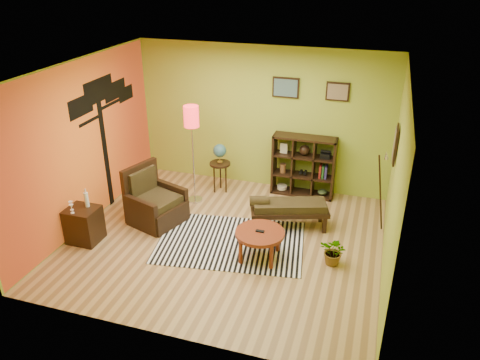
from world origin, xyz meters
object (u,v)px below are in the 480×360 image
(cube_shelf, at_px, (304,166))
(bench, at_px, (287,208))
(floor_lamp, at_px, (192,125))
(side_cabinet, at_px, (84,224))
(potted_plant, at_px, (334,254))
(globe_table, at_px, (220,156))
(armchair, at_px, (154,205))
(coffee_table, at_px, (260,235))

(cube_shelf, relative_size, bench, 0.86)
(floor_lamp, xyz_separation_m, cube_shelf, (1.92, 0.88, -0.92))
(side_cabinet, distance_m, potted_plant, 4.03)
(floor_lamp, bearing_deg, potted_plant, -24.62)
(floor_lamp, height_order, globe_table, floor_lamp)
(cube_shelf, bearing_deg, side_cabinet, -138.95)
(bench, bearing_deg, armchair, -168.79)
(coffee_table, height_order, floor_lamp, floor_lamp)
(globe_table, relative_size, cube_shelf, 0.83)
(globe_table, distance_m, bench, 1.87)
(coffee_table, distance_m, potted_plant, 1.16)
(cube_shelf, bearing_deg, armchair, -142.48)
(floor_lamp, bearing_deg, globe_table, 57.97)
(side_cabinet, height_order, globe_table, globe_table)
(side_cabinet, height_order, bench, side_cabinet)
(armchair, xyz_separation_m, globe_table, (0.72, 1.42, 0.45))
(coffee_table, bearing_deg, side_cabinet, -172.35)
(floor_lamp, xyz_separation_m, potted_plant, (2.80, -1.28, -1.34))
(globe_table, height_order, bench, globe_table)
(cube_shelf, height_order, potted_plant, cube_shelf)
(floor_lamp, relative_size, potted_plant, 4.14)
(potted_plant, bearing_deg, coffee_table, -171.76)
(cube_shelf, relative_size, potted_plant, 2.65)
(side_cabinet, bearing_deg, potted_plant, 7.82)
(globe_table, height_order, cube_shelf, cube_shelf)
(cube_shelf, bearing_deg, floor_lamp, -155.34)
(side_cabinet, height_order, potted_plant, side_cabinet)
(coffee_table, xyz_separation_m, armchair, (-2.07, 0.55, -0.10))
(side_cabinet, distance_m, bench, 3.38)
(cube_shelf, xyz_separation_m, bench, (-0.04, -1.33, -0.21))
(armchair, distance_m, bench, 2.33)
(side_cabinet, distance_m, cube_shelf, 4.14)
(cube_shelf, distance_m, bench, 1.34)
(armchair, distance_m, potted_plant, 3.22)
(armchair, bearing_deg, floor_lamp, 66.29)
(coffee_table, distance_m, bench, 1.02)
(armchair, height_order, bench, armchair)
(globe_table, bearing_deg, bench, -31.98)
(coffee_table, bearing_deg, bench, 77.92)
(potted_plant, bearing_deg, armchair, 173.12)
(side_cabinet, height_order, cube_shelf, cube_shelf)
(floor_lamp, distance_m, globe_table, 0.99)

